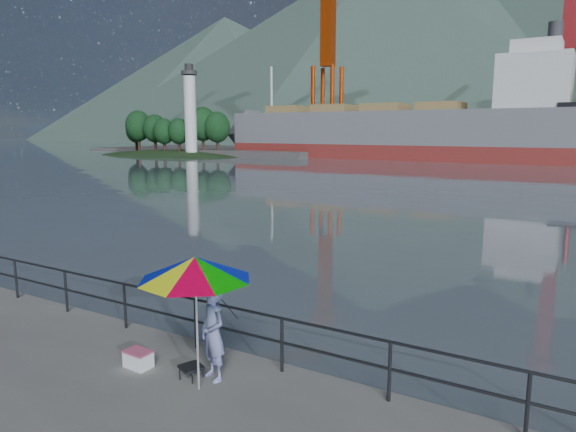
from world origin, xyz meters
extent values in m
cube|color=#525F68|center=(0.00, 130.00, 0.00)|extent=(500.00, 280.00, 0.00)
cylinder|color=#2D3033|center=(0.00, 1.70, 1.00)|extent=(22.00, 0.05, 0.05)
cylinder|color=#2D3033|center=(0.00, 1.70, 0.55)|extent=(22.00, 0.05, 0.05)
cube|color=#2D3033|center=(0.00, 1.70, 0.50)|extent=(22.00, 0.06, 1.00)
cone|color=#385147|center=(-140.00, 190.00, 27.50)|extent=(228.80, 228.80, 55.00)
cone|color=#385147|center=(-70.00, 200.00, 37.50)|extent=(312.00, 312.00, 75.00)
cone|color=#385147|center=(0.00, 205.00, 34.00)|extent=(282.88, 282.88, 68.00)
ellipsoid|color=#263F1E|center=(-55.00, 62.00, 0.00)|extent=(48.00, 26.40, 8.40)
cylinder|color=white|center=(-49.00, 61.00, 6.50)|extent=(2.00, 2.00, 13.00)
cylinder|color=#2D2D2D|center=(-49.00, 61.00, 14.00)|extent=(1.80, 1.80, 2.00)
imported|color=#2D3699|center=(4.12, 0.87, 0.83)|extent=(0.70, 0.58, 1.65)
cylinder|color=white|center=(4.13, 0.45, 1.04)|extent=(0.04, 0.04, 2.09)
cone|color=#EEFF14|center=(4.13, 0.45, 2.09)|extent=(2.26, 2.26, 0.38)
cube|color=black|center=(3.78, 0.66, 0.21)|extent=(0.47, 0.47, 0.05)
cube|color=#2D3033|center=(3.78, 0.66, 0.09)|extent=(0.30, 0.30, 0.19)
cube|color=white|center=(2.65, 0.51, 0.14)|extent=(0.50, 0.34, 0.28)
cylinder|color=black|center=(3.65, 1.91, 0.00)|extent=(0.60, 1.43, 1.09)
cube|color=maroon|center=(-16.12, 71.73, 0.75)|extent=(56.28, 9.74, 2.50)
cube|color=slate|center=(-16.12, 71.73, 4.50)|extent=(56.28, 9.74, 5.00)
cube|color=silver|center=(1.89, 71.73, 10.50)|extent=(9.00, 8.18, 7.00)
camera|label=1|loc=(9.49, -5.66, 4.30)|focal=32.00mm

